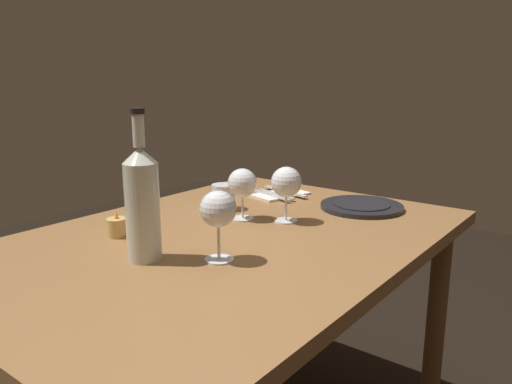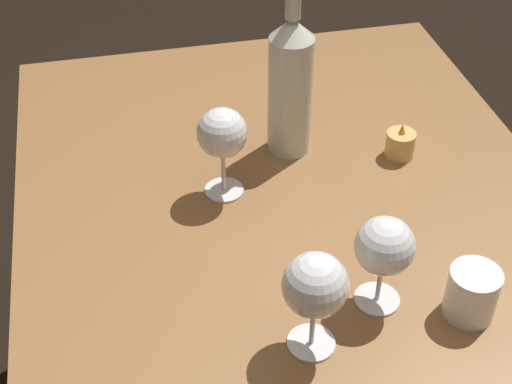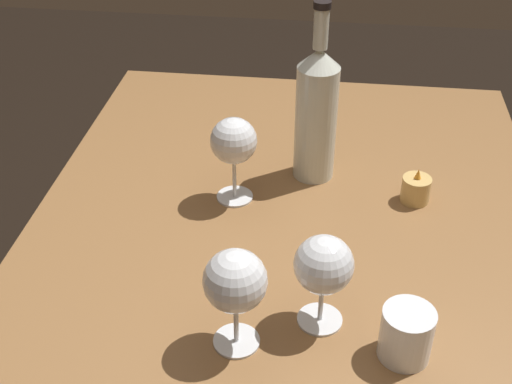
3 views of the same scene
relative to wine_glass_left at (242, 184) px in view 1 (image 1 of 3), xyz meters
name	(u,v)px [view 1 (image 1 of 3)]	position (x,y,z in m)	size (l,w,h in m)	color
dining_table	(226,268)	(-0.15, -0.06, -0.19)	(1.30, 0.90, 0.74)	olive
wine_glass_left	(242,184)	(0.00, 0.00, 0.00)	(0.08, 0.08, 0.15)	white
wine_glass_right	(218,211)	(-0.29, -0.17, 0.01)	(0.08, 0.08, 0.16)	white
wine_glass_centre	(286,183)	(0.06, -0.11, 0.01)	(0.09, 0.09, 0.16)	white
wine_bottle	(142,202)	(-0.39, -0.03, 0.03)	(0.08, 0.08, 0.34)	silver
water_tumbler	(223,198)	(0.05, 0.12, -0.07)	(0.07, 0.07, 0.08)	white
votive_candle	(117,228)	(-0.32, 0.16, -0.08)	(0.05, 0.05, 0.07)	#DBB266
dinner_plate	(362,206)	(0.32, -0.22, -0.10)	(0.26, 0.26, 0.02)	black
folded_napkin	(280,194)	(0.30, 0.08, -0.10)	(0.21, 0.15, 0.01)	silver
fork_inner	(276,194)	(0.28, 0.08, -0.09)	(0.06, 0.18, 0.00)	silver
fork_outer	(272,195)	(0.25, 0.08, -0.09)	(0.06, 0.18, 0.00)	silver
table_knife	(285,191)	(0.33, 0.08, -0.09)	(0.07, 0.21, 0.00)	silver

